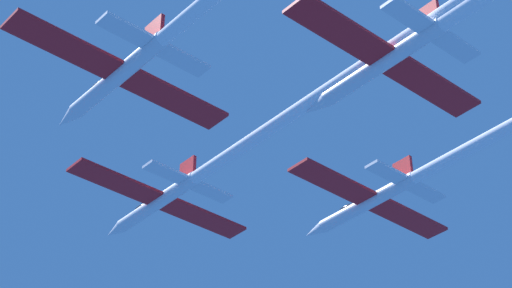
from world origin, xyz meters
The scene contains 2 objects.
jet_lead centered at (-0.57, -9.76, 0.73)m, with size 14.84×37.57×2.46m.
jet_right_wing centered at (11.02, -19.88, 0.62)m, with size 14.84×37.32×2.46m.
Camera 1 is at (-34.65, -51.12, -35.59)m, focal length 67.23 mm.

